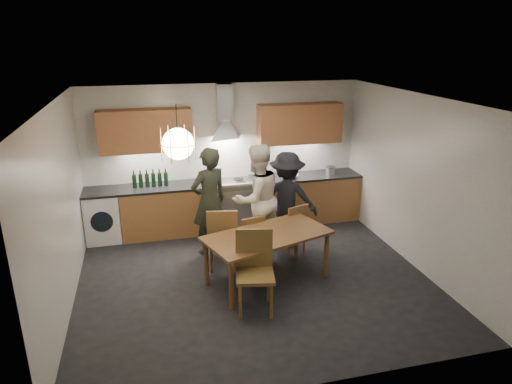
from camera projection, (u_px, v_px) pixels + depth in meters
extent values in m
plane|color=black|center=(254.00, 278.00, 6.71)|extent=(5.00, 5.00, 0.00)
cube|color=white|center=(225.00, 155.00, 8.35)|extent=(5.00, 0.02, 2.60)
cube|color=white|center=(312.00, 273.00, 4.22)|extent=(5.00, 0.02, 2.60)
cube|color=white|center=(60.00, 211.00, 5.71)|extent=(0.02, 4.50, 2.60)
cube|color=white|center=(415.00, 182.00, 6.86)|extent=(0.02, 4.50, 2.60)
cube|color=silver|center=(254.00, 100.00, 5.86)|extent=(5.00, 4.50, 0.02)
cube|color=#B77B46|center=(163.00, 211.00, 8.09)|extent=(1.45, 0.60, 0.86)
cube|color=#B77B46|center=(304.00, 199.00, 8.70)|extent=(2.05, 0.60, 0.86)
cube|color=white|center=(103.00, 217.00, 7.86)|extent=(0.58, 0.58, 0.85)
cube|color=black|center=(144.00, 188.00, 7.87)|extent=(2.05, 0.62, 0.04)
cube|color=black|center=(305.00, 176.00, 8.55)|extent=(2.05, 0.62, 0.04)
cube|color=silver|center=(229.00, 207.00, 8.37)|extent=(0.90, 0.60, 0.80)
cube|color=black|center=(232.00, 214.00, 8.11)|extent=(0.78, 0.02, 0.42)
cube|color=slate|center=(228.00, 184.00, 8.23)|extent=(0.90, 0.60, 0.08)
cube|color=silver|center=(231.00, 185.00, 7.97)|extent=(0.90, 0.08, 0.04)
cube|color=#BD7748|center=(145.00, 131.00, 7.69)|extent=(1.55, 0.35, 0.72)
cube|color=#BD7748|center=(300.00, 123.00, 8.32)|extent=(1.55, 0.35, 0.72)
cube|color=silver|center=(225.00, 102.00, 7.91)|extent=(0.26, 0.22, 0.62)
cylinder|color=black|center=(177.00, 124.00, 5.62)|extent=(0.01, 0.01, 0.50)
sphere|color=#FFE0A5|center=(178.00, 144.00, 5.70)|extent=(0.40, 0.40, 0.40)
torus|color=gold|center=(178.00, 144.00, 5.70)|extent=(0.43, 0.43, 0.01)
cube|color=brown|center=(268.00, 235.00, 6.42)|extent=(1.94, 1.38, 0.04)
cylinder|color=brown|center=(231.00, 285.00, 5.85)|extent=(0.07, 0.07, 0.70)
cylinder|color=brown|center=(206.00, 263.00, 6.42)|extent=(0.07, 0.07, 0.70)
cylinder|color=brown|center=(326.00, 255.00, 6.66)|extent=(0.07, 0.07, 0.70)
cylinder|color=brown|center=(296.00, 237.00, 7.23)|extent=(0.07, 0.07, 0.70)
cube|color=brown|center=(223.00, 238.00, 6.90)|extent=(0.53, 0.53, 0.04)
cube|color=brown|center=(222.00, 227.00, 6.62)|extent=(0.45, 0.12, 0.50)
cylinder|color=brown|center=(235.00, 247.00, 7.16)|extent=(0.04, 0.04, 0.46)
cylinder|color=brown|center=(235.00, 258.00, 6.82)|extent=(0.04, 0.04, 0.46)
cylinder|color=brown|center=(212.00, 248.00, 7.14)|extent=(0.04, 0.04, 0.46)
cylinder|color=brown|center=(211.00, 259.00, 6.80)|extent=(0.04, 0.04, 0.46)
cube|color=brown|center=(249.00, 240.00, 7.04)|extent=(0.43, 0.43, 0.04)
cube|color=brown|center=(253.00, 230.00, 6.83)|extent=(0.37, 0.10, 0.41)
cylinder|color=brown|center=(254.00, 246.00, 7.30)|extent=(0.03, 0.03, 0.38)
cylinder|color=brown|center=(262.00, 254.00, 7.04)|extent=(0.03, 0.03, 0.38)
cylinder|color=brown|center=(236.00, 249.00, 7.18)|extent=(0.03, 0.03, 0.38)
cylinder|color=brown|center=(244.00, 258.00, 6.92)|extent=(0.03, 0.03, 0.38)
cube|color=brown|center=(291.00, 229.00, 7.40)|extent=(0.50, 0.50, 0.04)
cube|color=brown|center=(298.00, 219.00, 7.18)|extent=(0.38, 0.17, 0.43)
cylinder|color=brown|center=(292.00, 235.00, 7.67)|extent=(0.03, 0.03, 0.40)
cylinder|color=brown|center=(304.00, 242.00, 7.43)|extent=(0.03, 0.03, 0.40)
cylinder|color=brown|center=(277.00, 240.00, 7.51)|extent=(0.03, 0.03, 0.40)
cylinder|color=brown|center=(289.00, 247.00, 7.26)|extent=(0.03, 0.03, 0.40)
cube|color=brown|center=(255.00, 275.00, 5.77)|extent=(0.56, 0.56, 0.05)
cube|color=brown|center=(254.00, 248.00, 5.88)|extent=(0.48, 0.13, 0.52)
cylinder|color=brown|center=(240.00, 303.00, 5.66)|extent=(0.04, 0.04, 0.49)
cylinder|color=brown|center=(240.00, 286.00, 6.02)|extent=(0.04, 0.04, 0.49)
cylinder|color=brown|center=(271.00, 302.00, 5.68)|extent=(0.04, 0.04, 0.49)
cylinder|color=brown|center=(269.00, 286.00, 6.05)|extent=(0.04, 0.04, 0.49)
imported|color=black|center=(209.00, 201.00, 7.28)|extent=(0.76, 0.64, 1.76)
imported|color=silver|center=(257.00, 199.00, 7.32)|extent=(1.06, 0.95, 1.79)
imported|color=black|center=(287.00, 199.00, 7.62)|extent=(1.18, 0.93, 1.60)
imported|color=silver|center=(291.00, 176.00, 8.39)|extent=(0.35, 0.35, 0.07)
cylinder|color=silver|center=(330.00, 170.00, 8.63)|extent=(0.21, 0.21, 0.13)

